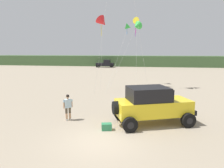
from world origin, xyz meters
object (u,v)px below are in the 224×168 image
(distant_pickup, at_px, (105,64))
(kite_orange_streamer, at_px, (128,27))
(kite_green_box, at_px, (137,26))
(kite_pink_ribbon, at_px, (102,22))
(person_watching, at_px, (68,106))
(jeep, at_px, (152,104))
(cooler_box, at_px, (107,127))
(kite_white_parafoil, at_px, (137,21))

(distant_pickup, bearing_deg, kite_orange_streamer, -73.68)
(kite_orange_streamer, height_order, kite_green_box, kite_green_box)
(kite_pink_ribbon, bearing_deg, person_watching, -89.12)
(kite_green_box, bearing_deg, jeep, -82.90)
(jeep, height_order, cooler_box, jeep)
(distant_pickup, bearing_deg, cooler_box, -78.91)
(jeep, distance_m, distant_pickup, 42.89)
(cooler_box, relative_size, kite_green_box, 0.07)
(person_watching, relative_size, distant_pickup, 0.36)
(person_watching, distance_m, kite_pink_ribbon, 13.53)
(distant_pickup, relative_size, kite_white_parafoil, 0.54)
(distant_pickup, xyz_separation_m, kite_orange_streamer, (8.33, -28.46, 6.22))
(kite_orange_streamer, xyz_separation_m, kite_green_box, (1.03, -0.52, 0.03))
(kite_green_box, bearing_deg, distant_pickup, 107.90)
(person_watching, bearing_deg, kite_green_box, 73.89)
(distant_pickup, distance_m, kite_green_box, 31.09)
(jeep, height_order, distant_pickup, jeep)
(person_watching, bearing_deg, cooler_box, -24.89)
(kite_pink_ribbon, bearing_deg, cooler_box, -77.42)
(distant_pickup, height_order, kite_pink_ribbon, kite_pink_ribbon)
(jeep, height_order, kite_green_box, kite_green_box)
(kite_orange_streamer, xyz_separation_m, kite_pink_ribbon, (-2.82, -1.46, 0.44))
(jeep, bearing_deg, kite_white_parafoil, 96.08)
(kite_pink_ribbon, bearing_deg, kite_orange_streamer, 27.29)
(kite_green_box, bearing_deg, kite_orange_streamer, 153.14)
(jeep, xyz_separation_m, kite_orange_streamer, (-2.59, 13.02, 5.96))
(kite_pink_ribbon, bearing_deg, kite_white_parafoil, 43.77)
(kite_white_parafoil, bearing_deg, jeep, -83.92)
(person_watching, height_order, kite_green_box, kite_green_box)
(distant_pickup, height_order, kite_white_parafoil, kite_white_parafoil)
(cooler_box, relative_size, kite_pink_ribbon, 0.07)
(kite_orange_streamer, height_order, kite_pink_ribbon, kite_pink_ribbon)
(kite_orange_streamer, distance_m, kite_green_box, 1.15)
(cooler_box, bearing_deg, jeep, 15.79)
(distant_pickup, distance_m, kite_white_parafoil, 28.78)
(jeep, distance_m, kite_green_box, 13.95)
(kite_orange_streamer, distance_m, kite_pink_ribbon, 3.20)
(person_watching, relative_size, kite_white_parafoil, 0.19)
(distant_pickup, distance_m, kite_pink_ribbon, 31.13)
(kite_green_box, bearing_deg, person_watching, -106.11)
(jeep, distance_m, person_watching, 5.24)
(kite_pink_ribbon, relative_size, kite_white_parafoil, 0.98)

